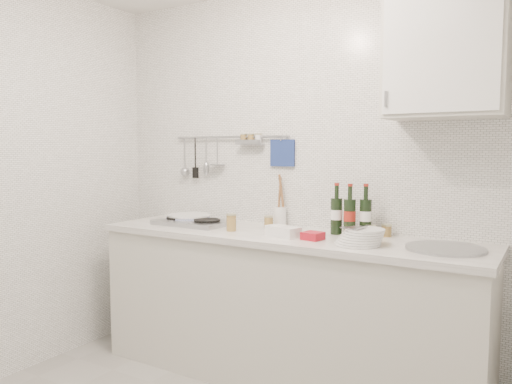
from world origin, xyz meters
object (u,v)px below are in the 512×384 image
wine_bottles (350,210)px  utensil_crock (280,214)px  plate_stack_hob (187,218)px  wall_cabinet (446,51)px  plate_stack_sink (361,237)px

wine_bottles → utensil_crock: (-0.53, 0.10, -0.07)m
plate_stack_hob → wine_bottles: bearing=4.1°
wall_cabinet → utensil_crock: 1.43m
plate_stack_sink → plate_stack_hob: bearing=172.7°
wall_cabinet → plate_stack_sink: bearing=-148.4°
wall_cabinet → plate_stack_sink: 1.08m
utensil_crock → plate_stack_hob: bearing=-164.2°
wall_cabinet → wine_bottles: 1.02m
wine_bottles → utensil_crock: size_ratio=0.89×
plate_stack_hob → utensil_crock: bearing=15.8°
wine_bottles → plate_stack_sink: bearing=-58.5°
wall_cabinet → wine_bottles: size_ratio=2.26×
wall_cabinet → utensil_crock: wall_cabinet is taller
wine_bottles → plate_stack_hob: bearing=-175.9°
wall_cabinet → wine_bottles: (-0.52, 0.03, -0.87)m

